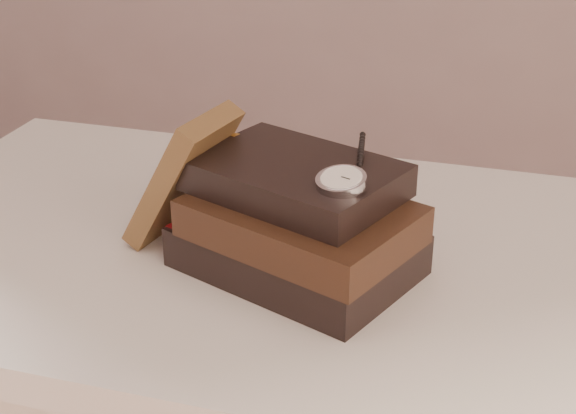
% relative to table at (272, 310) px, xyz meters
% --- Properties ---
extents(table, '(1.00, 0.60, 0.75)m').
position_rel_table_xyz_m(table, '(0.00, 0.00, 0.00)').
color(table, beige).
rests_on(table, ground).
extents(book_stack, '(0.29, 0.25, 0.12)m').
position_rel_table_xyz_m(book_stack, '(0.05, -0.05, 0.15)').
color(book_stack, black).
rests_on(book_stack, table).
extents(journal, '(0.13, 0.12, 0.16)m').
position_rel_table_xyz_m(journal, '(-0.10, -0.02, 0.17)').
color(journal, '#442E1A').
rests_on(journal, table).
extents(pocket_watch, '(0.07, 0.16, 0.02)m').
position_rel_table_xyz_m(pocket_watch, '(0.10, -0.08, 0.22)').
color(pocket_watch, silver).
rests_on(pocket_watch, book_stack).
extents(eyeglasses, '(0.14, 0.15, 0.05)m').
position_rel_table_xyz_m(eyeglasses, '(-0.01, 0.06, 0.16)').
color(eyeglasses, silver).
rests_on(eyeglasses, book_stack).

